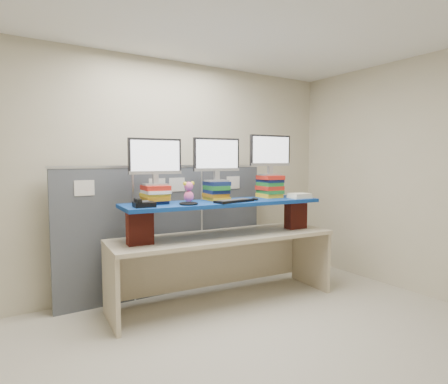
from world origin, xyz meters
TOP-DOWN VIEW (x-y plane):
  - room at (0.00, 0.00)m, footprint 5.00×4.00m
  - cubicle_partition at (-0.00, 1.78)m, footprint 2.60×0.06m
  - desk at (0.39, 1.18)m, footprint 2.56×0.94m
  - brick_pier_left at (-0.56, 1.21)m, footprint 0.26×0.15m
  - brick_pier_right at (1.34, 1.04)m, footprint 0.26×0.15m
  - blue_board at (0.39, 1.18)m, footprint 2.26×0.74m
  - book_stack_left at (-0.33, 1.36)m, footprint 0.28×0.32m
  - book_stack_center at (0.37, 1.30)m, footprint 0.25×0.32m
  - book_stack_right at (1.09, 1.24)m, footprint 0.27×0.32m
  - monitor_left at (-0.33, 1.36)m, footprint 0.56×0.18m
  - monitor_center at (0.37, 1.30)m, footprint 0.56×0.18m
  - monitor_right at (1.09, 1.24)m, footprint 0.56×0.18m
  - keyboard at (0.42, 1.02)m, footprint 0.48×0.23m
  - mouse at (0.72, 1.05)m, footprint 0.06×0.11m
  - desk_phone at (-0.54, 1.14)m, footprint 0.22×0.20m
  - headset at (-0.09, 1.08)m, footprint 0.20×0.20m
  - plush_toy at (0.01, 1.28)m, footprint 0.13×0.10m
  - binder_stack at (1.33, 0.98)m, footprint 0.25×0.21m

SIDE VIEW (x-z plane):
  - desk at x=0.39m, z-range 0.23..0.99m
  - cubicle_partition at x=0.00m, z-range 0.00..1.53m
  - brick_pier_left at x=-0.56m, z-range 0.76..1.10m
  - brick_pier_right at x=1.34m, z-range 0.76..1.10m
  - blue_board at x=0.39m, z-range 1.10..1.14m
  - headset at x=-0.09m, z-range 1.14..1.16m
  - keyboard at x=0.42m, z-range 1.14..1.17m
  - mouse at x=0.72m, z-range 1.14..1.17m
  - binder_stack at x=1.33m, z-range 1.14..1.20m
  - desk_phone at x=-0.54m, z-range 1.13..1.21m
  - book_stack_left at x=-0.33m, z-range 1.14..1.33m
  - book_stack_center at x=0.37m, z-range 1.14..1.35m
  - plush_toy at x=0.01m, z-range 1.14..1.36m
  - book_stack_right at x=1.09m, z-range 1.14..1.41m
  - room at x=0.00m, z-range 0.00..2.80m
  - monitor_left at x=-0.33m, z-range 1.36..1.84m
  - monitor_center at x=0.37m, z-range 1.38..1.86m
  - monitor_right at x=1.09m, z-range 1.44..1.92m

